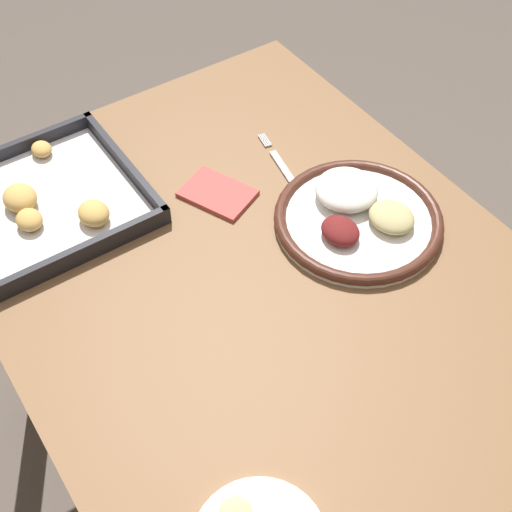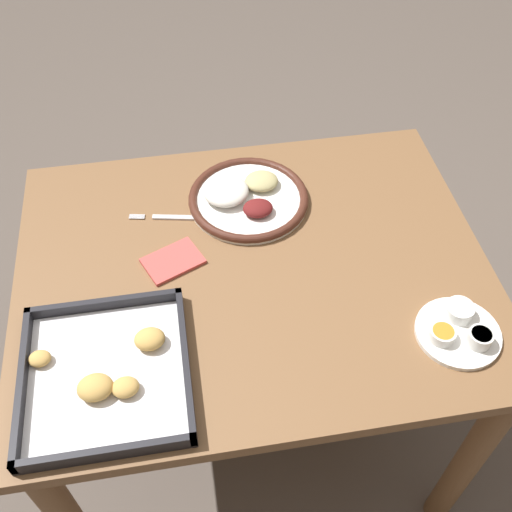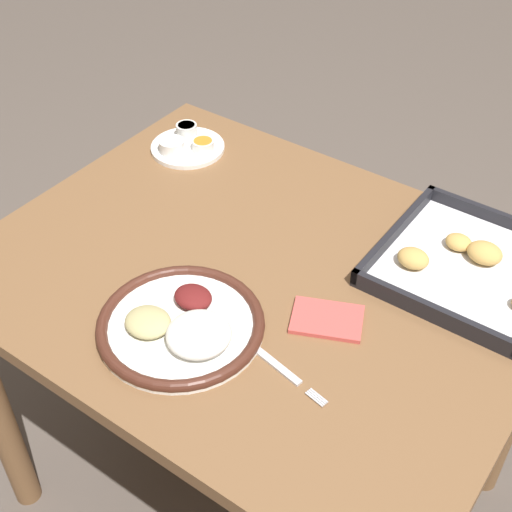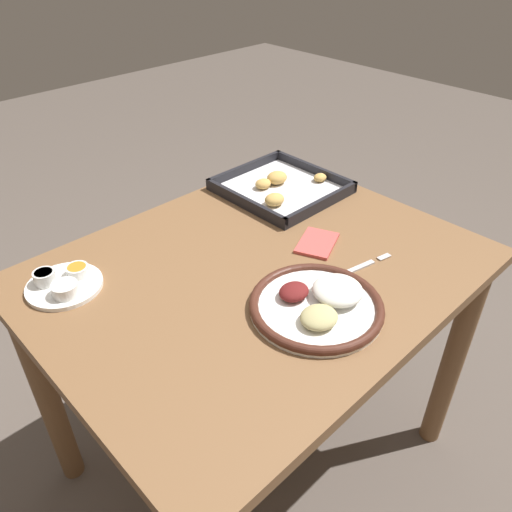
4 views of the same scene
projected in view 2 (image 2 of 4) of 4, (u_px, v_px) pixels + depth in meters
The scene contains 7 objects.
ground_plane at pixel (254, 419), 1.80m from camera, with size 8.00×8.00×0.00m, color #564C44.
dining_table at pixel (253, 301), 1.35m from camera, with size 0.99×0.78×0.72m.
dinner_plate at pixel (246, 197), 1.37m from camera, with size 0.28×0.28×0.05m.
fork at pixel (178, 217), 1.34m from camera, with size 0.20×0.05×0.00m.
saucer_plate at pixel (459, 329), 1.13m from camera, with size 0.16×0.16×0.04m.
baking_tray at pixel (107, 373), 1.07m from camera, with size 0.30×0.31×0.04m.
napkin at pixel (173, 261), 1.26m from camera, with size 0.14×0.12×0.01m.
Camera 2 is at (0.13, 0.79, 1.69)m, focal length 42.00 mm.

